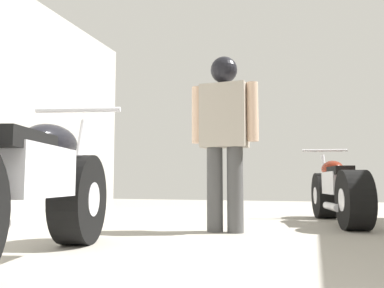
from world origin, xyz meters
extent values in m
plane|color=#9E998E|center=(0.00, 3.07, 0.00)|extent=(14.75, 14.75, 0.00)
cylinder|color=black|center=(-1.10, 2.71, 0.34)|extent=(0.38, 0.72, 0.69)
cylinder|color=silver|center=(-1.10, 2.71, 0.34)|extent=(0.29, 0.31, 0.26)
cube|color=silver|center=(-0.92, 1.96, 0.54)|extent=(0.41, 0.73, 0.30)
ellipsoid|color=black|center=(-0.97, 2.19, 0.73)|extent=(0.40, 0.61, 0.24)
cube|color=black|center=(-0.88, 1.77, 0.70)|extent=(0.35, 0.56, 0.11)
cylinder|color=silver|center=(-1.09, 2.67, 0.67)|extent=(0.11, 0.28, 0.62)
cylinder|color=silver|center=(-1.08, 2.63, 1.03)|extent=(0.66, 0.19, 0.04)
cylinder|color=black|center=(0.77, 5.64, 0.30)|extent=(0.35, 0.64, 0.60)
cylinder|color=silver|center=(0.77, 5.64, 0.30)|extent=(0.29, 0.27, 0.23)
cylinder|color=black|center=(1.02, 4.30, 0.30)|extent=(0.35, 0.64, 0.60)
cylinder|color=silver|center=(1.02, 4.30, 0.30)|extent=(0.29, 0.27, 0.23)
cube|color=silver|center=(0.90, 4.97, 0.47)|extent=(0.33, 0.63, 0.26)
ellipsoid|color=maroon|center=(0.86, 5.17, 0.64)|extent=(0.33, 0.52, 0.21)
cube|color=black|center=(0.93, 4.80, 0.61)|extent=(0.29, 0.48, 0.09)
ellipsoid|color=maroon|center=(1.01, 4.35, 0.49)|extent=(0.32, 0.45, 0.23)
cylinder|color=silver|center=(0.78, 5.60, 0.58)|extent=(0.09, 0.24, 0.54)
cylinder|color=silver|center=(0.78, 5.56, 0.90)|extent=(0.58, 0.14, 0.03)
cylinder|color=silver|center=(0.82, 4.67, 0.21)|extent=(0.18, 0.52, 0.08)
cylinder|color=#4C4C4C|center=(-0.08, 3.78, 0.41)|extent=(0.16, 0.16, 0.81)
cylinder|color=#4C4C4C|center=(-0.28, 3.78, 0.41)|extent=(0.16, 0.16, 0.81)
cube|color=#B2A899|center=(-0.18, 3.78, 1.12)|extent=(0.46, 0.26, 0.62)
cylinder|color=beige|center=(0.10, 3.77, 1.15)|extent=(0.12, 0.12, 0.57)
cylinder|color=beige|center=(-0.46, 3.79, 1.15)|extent=(0.12, 0.12, 0.57)
sphere|color=black|center=(-0.18, 3.78, 1.57)|extent=(0.22, 0.22, 0.22)
sphere|color=black|center=(-0.18, 3.78, 1.59)|extent=(0.27, 0.27, 0.27)
camera|label=1|loc=(0.65, 0.04, 0.47)|focal=36.77mm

